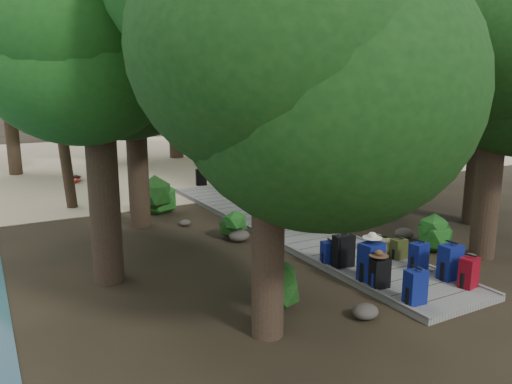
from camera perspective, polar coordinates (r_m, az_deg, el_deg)
ground at (r=13.09m, az=5.64°, el=-5.27°), size 120.00×120.00×0.00m
sand_beach at (r=27.47m, az=-13.77°, el=3.63°), size 40.00×22.00×0.02m
boardwalk at (r=13.87m, az=3.28°, el=-3.97°), size 2.00×12.00×0.12m
backpack_left_a at (r=9.32m, az=17.75°, el=-10.11°), size 0.38×0.28×0.68m
backpack_left_b at (r=9.86m, az=13.97°, el=-8.80°), size 0.37×0.29×0.63m
backpack_left_c at (r=10.09m, az=13.01°, el=-7.57°), size 0.51×0.40×0.86m
backpack_left_d at (r=10.96m, az=8.41°, el=-6.70°), size 0.40×0.32×0.53m
backpack_right_a at (r=10.41m, az=23.17°, el=-8.28°), size 0.41×0.33×0.65m
backpack_right_b at (r=10.67m, az=21.33°, el=-7.27°), size 0.44×0.31×0.78m
backpack_right_c at (r=11.02m, az=18.11°, el=-6.82°), size 0.39×0.30×0.63m
backpack_right_d at (r=11.56m, az=16.02°, el=-6.15°), size 0.33×0.24×0.49m
duffel_right_khaki at (r=11.91m, az=14.04°, el=-5.84°), size 0.57×0.65×0.36m
suitcase_on_boardwalk at (r=10.79m, az=9.96°, el=-6.63°), size 0.46×0.28×0.69m
lone_suitcase_on_sand at (r=19.81m, az=-6.29°, el=1.70°), size 0.45×0.32×0.64m
hat_brown at (r=9.72m, az=13.87°, el=-6.77°), size 0.37×0.37×0.11m
hat_white at (r=9.99m, az=13.16°, el=-4.79°), size 0.38×0.38×0.13m
kayak at (r=21.83m, az=-19.84°, el=1.54°), size 1.33×2.95×0.29m
sun_lounger at (r=22.83m, az=-2.58°, el=3.03°), size 1.13×1.82×0.56m
tree_right_a at (r=12.18m, az=25.96°, el=11.36°), size 4.79×4.79×7.98m
tree_right_b at (r=15.30m, az=25.23°, el=14.79°), size 5.50×5.50×9.81m
tree_right_c at (r=15.61m, az=12.29°, el=11.91°), size 4.53×4.53×7.83m
tree_right_d at (r=18.60m, az=13.02°, el=17.66°), size 6.32×6.32×11.58m
tree_right_e at (r=21.06m, az=4.09°, el=14.23°), size 5.21×5.21×9.37m
tree_right_f at (r=23.35m, az=6.15°, el=15.35°), size 5.87×5.87×10.49m
tree_left_a at (r=7.32m, az=1.46°, el=10.03°), size 4.36×4.36×7.26m
tree_left_b at (r=10.00m, az=-17.87°, el=13.70°), size 4.75×4.75×8.54m
tree_left_c at (r=13.98m, az=-13.83°, el=12.50°), size 4.69×4.69×8.15m
tree_back_a at (r=26.37m, az=-17.48°, el=12.86°), size 5.19×5.19×8.98m
tree_back_b at (r=27.55m, az=-9.42°, el=15.04°), size 6.02×6.02×10.76m
tree_back_c at (r=28.02m, az=-4.00°, el=12.88°), size 4.76×4.76×8.57m
tree_back_d at (r=24.33m, az=-26.58°, el=11.06°), size 4.77×4.77×7.96m
palm_right_a at (r=18.77m, az=3.90°, el=11.13°), size 4.20×4.20×7.17m
palm_right_b at (r=24.63m, az=0.81°, el=13.67°), size 4.73×4.73×9.13m
palm_right_c at (r=24.63m, az=-6.47°, el=10.15°), size 3.88×3.88×6.17m
palm_left_a at (r=16.73m, az=-22.01°, el=10.53°), size 4.63×4.63×7.37m
rock_left_a at (r=8.92m, az=12.41°, el=-13.20°), size 0.46×0.41×0.25m
rock_left_b at (r=10.20m, az=1.72°, el=-9.66°), size 0.41×0.37×0.22m
rock_left_c at (r=12.74m, az=-1.93°, el=-5.00°), size 0.55×0.49×0.30m
rock_left_d at (r=14.26m, az=-8.11°, el=-3.50°), size 0.32×0.29×0.18m
rock_right_a at (r=12.32m, az=23.27°, el=-6.89°), size 0.34×0.31×0.19m
rock_right_b at (r=13.50m, az=16.58°, el=-4.56°), size 0.51×0.46×0.28m
rock_right_c at (r=14.99m, az=8.99°, el=-2.78°), size 0.30×0.27×0.17m
rock_right_d at (r=17.66m, az=4.74°, el=-0.20°), size 0.52×0.47×0.29m
shrub_left_a at (r=9.03m, az=3.17°, el=-10.47°), size 0.96×0.96×0.86m
shrub_left_b at (r=12.86m, az=-2.69°, el=-3.85°), size 0.81×0.81×0.73m
shrub_left_c at (r=15.64m, az=-10.92°, el=-0.41°), size 1.26×1.26×1.13m
shrub_right_a at (r=12.76m, az=19.27°, el=-4.16°), size 1.05×1.05×0.94m
shrub_right_b at (r=16.15m, az=9.19°, el=0.15°), size 1.32×1.32×1.19m
shrub_right_c at (r=18.38m, az=1.16°, el=0.90°), size 0.72×0.72×0.64m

